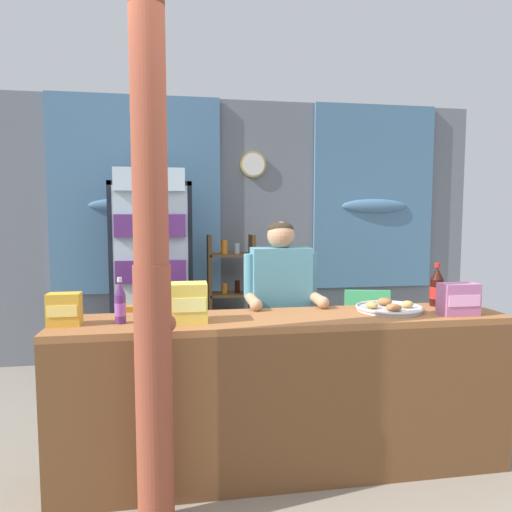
{
  "coord_description": "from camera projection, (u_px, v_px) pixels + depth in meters",
  "views": [
    {
      "loc": [
        -0.7,
        -2.1,
        1.55
      ],
      "look_at": [
        -0.18,
        1.07,
        1.27
      ],
      "focal_mm": 32.06,
      "sensor_mm": 36.0,
      "label": 1
    }
  ],
  "objects": [
    {
      "name": "timber_post",
      "position": [
        152.0,
        276.0,
        2.18
      ],
      "size": [
        0.2,
        0.18,
        2.64
      ],
      "color": "brown",
      "rests_on": "ground"
    },
    {
      "name": "snack_box_choco_powder",
      "position": [
        64.0,
        309.0,
        2.49
      ],
      "size": [
        0.17,
        0.11,
        0.18
      ],
      "color": "gold",
      "rests_on": "stall_counter"
    },
    {
      "name": "pastry_tray",
      "position": [
        389.0,
        308.0,
        2.89
      ],
      "size": [
        0.42,
        0.42,
        0.07
      ],
      "color": "#BCBCC1",
      "rests_on": "stall_counter"
    },
    {
      "name": "back_wall_curtained",
      "position": [
        246.0,
        226.0,
        5.02
      ],
      "size": [
        5.15,
        0.22,
        2.78
      ],
      "color": "slate",
      "rests_on": "ground"
    },
    {
      "name": "bottle_shelf_rack",
      "position": [
        231.0,
        298.0,
        4.7
      ],
      "size": [
        0.48,
        0.28,
        1.36
      ],
      "color": "brown",
      "rests_on": "ground"
    },
    {
      "name": "ground_plane",
      "position": [
        279.0,
        423.0,
        3.43
      ],
      "size": [
        7.39,
        7.39,
        0.0
      ],
      "primitive_type": "plane",
      "color": "gray"
    },
    {
      "name": "soda_bottle_grape_soda",
      "position": [
        120.0,
        304.0,
        2.54
      ],
      "size": [
        0.06,
        0.06,
        0.26
      ],
      "color": "#56286B",
      "rests_on": "stall_counter"
    },
    {
      "name": "soda_bottle_cola",
      "position": [
        437.0,
        288.0,
        3.04
      ],
      "size": [
        0.09,
        0.09,
        0.29
      ],
      "color": "black",
      "rests_on": "stall_counter"
    },
    {
      "name": "snack_box_wafer",
      "position": [
        458.0,
        299.0,
        2.76
      ],
      "size": [
        0.23,
        0.13,
        0.19
      ],
      "color": "#B76699",
      "rests_on": "stall_counter"
    },
    {
      "name": "plastic_lawn_chair",
      "position": [
        365.0,
        326.0,
        4.41
      ],
      "size": [
        0.53,
        0.53,
        0.86
      ],
      "color": "#4CC675",
      "rests_on": "ground"
    },
    {
      "name": "drink_fridge",
      "position": [
        153.0,
        267.0,
        4.28
      ],
      "size": [
        0.73,
        0.64,
        1.97
      ],
      "color": "black",
      "rests_on": "ground"
    },
    {
      "name": "shopkeeper",
      "position": [
        281.0,
        302.0,
        3.18
      ],
      "size": [
        0.52,
        0.42,
        1.51
      ],
      "color": "#28282D",
      "rests_on": "ground"
    },
    {
      "name": "stall_counter",
      "position": [
        290.0,
        384.0,
        2.66
      ],
      "size": [
        2.68,
        0.51,
        0.95
      ],
      "color": "#935B33",
      "rests_on": "ground"
    },
    {
      "name": "snack_box_instant_noodle",
      "position": [
        189.0,
        302.0,
        2.57
      ],
      "size": [
        0.2,
        0.16,
        0.22
      ],
      "color": "#EAD14C",
      "rests_on": "stall_counter"
    }
  ]
}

